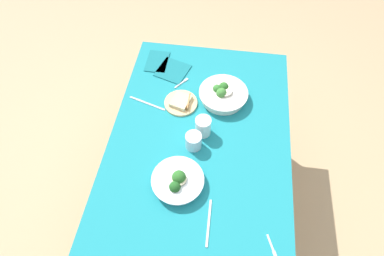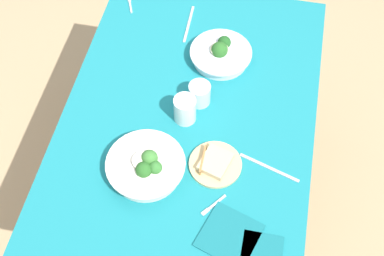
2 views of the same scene
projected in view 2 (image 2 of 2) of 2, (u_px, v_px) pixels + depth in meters
The scene contains 12 objects.
ground_plane at pixel (190, 200), 2.47m from camera, with size 6.00×6.00×0.00m, color tan.
dining_table at pixel (189, 131), 1.96m from camera, with size 1.32×0.90×0.73m.
broccoli_bowl_far at pixel (221, 54), 1.98m from camera, with size 0.24×0.24×0.09m.
broccoli_bowl_near at pixel (146, 166), 1.70m from camera, with size 0.26×0.26×0.09m.
bread_side_plate at pixel (215, 163), 1.73m from camera, with size 0.18×0.18×0.03m.
water_glass_center at pixel (185, 109), 1.81m from camera, with size 0.08×0.08×0.10m, color silver.
water_glass_side at pixel (200, 94), 1.86m from camera, with size 0.08×0.08×0.08m, color silver.
fork_by_far_bowl at pixel (213, 206), 1.66m from camera, with size 0.09×0.07×0.00m.
fork_by_near_bowl at pixel (130, 4), 2.17m from camera, with size 0.09×0.05×0.00m.
table_knife_left at pixel (189, 24), 2.10m from camera, with size 0.20×0.01×0.00m, color #B7B7BC.
table_knife_right at pixel (269, 168), 1.74m from camera, with size 0.22×0.01×0.00m, color #B7B7BC.
napkin_folded_upper at pixel (229, 235), 1.60m from camera, with size 0.17×0.17×0.01m, color #156870.
Camera 2 is at (1.05, 0.22, 2.26)m, focal length 48.41 mm.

